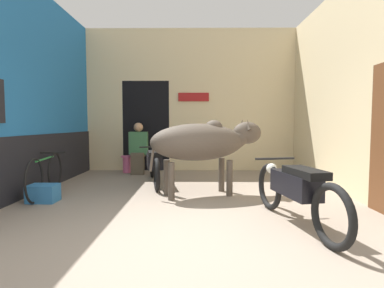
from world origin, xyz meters
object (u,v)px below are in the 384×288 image
Objects in this scene: plastic_stool at (127,164)px; motorcycle_far at (154,163)px; shopkeeper_seated at (138,147)px; crate at (43,193)px; bicycle at (46,175)px; cow at (204,142)px; motorcycle_near at (295,189)px.

motorcycle_far is at bearing -57.90° from plastic_stool.
crate is at bearing -110.66° from shopkeeper_seated.
shopkeeper_seated is (1.17, 2.31, 0.30)m from bicycle.
plastic_stool is 0.99× the size of crate.
cow is 1.64× the size of shopkeeper_seated.
cow is 2.76m from crate.
crate is at bearing -136.73° from motorcycle_far.
cow reaches higher than plastic_stool.
cow is at bearing -54.62° from shopkeeper_seated.
cow is at bearing -44.54° from motorcycle_far.
motorcycle_near is at bearing -21.21° from bicycle.
crate is at bearing -69.21° from bicycle.
motorcycle_far is at bearing -65.29° from shopkeeper_seated.
cow reaches higher than bicycle.
plastic_stool is (-0.89, 1.42, -0.19)m from motorcycle_far.
bicycle is at bearing -177.97° from cow.
plastic_stool is 2.99m from crate.
cow is 2.73m from shopkeeper_seated.
motorcycle_near is at bearing -16.47° from crate.
motorcycle_far is 2.05m from bicycle.
plastic_stool is (-0.33, 0.20, -0.44)m from shopkeeper_seated.
motorcycle_far is (-2.08, 2.57, -0.02)m from motorcycle_near.
plastic_stool is at bearing 122.10° from motorcycle_far.
shopkeeper_seated is (-1.57, 2.21, -0.26)m from cow.
shopkeeper_seated is (-0.56, 1.22, 0.25)m from motorcycle_far.
bicycle is 0.48m from crate.
motorcycle_far is at bearing 32.22° from bicycle.
bicycle is (-3.81, 1.48, -0.08)m from motorcycle_near.
motorcycle_far is (-1.01, 1.00, -0.51)m from cow.
plastic_stool is (0.84, 2.51, -0.14)m from bicycle.
motorcycle_near is 3.83m from crate.
bicycle is at bearing -108.49° from plastic_stool.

